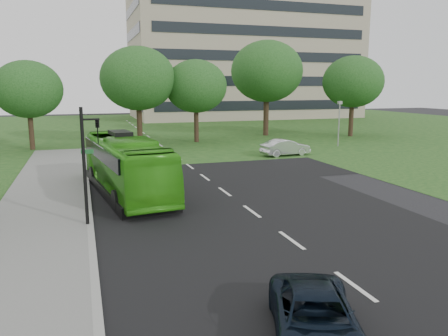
% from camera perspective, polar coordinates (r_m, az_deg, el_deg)
% --- Properties ---
extents(ground, '(160.00, 160.00, 0.00)m').
position_cam_1_polar(ground, '(18.39, 5.98, -7.37)').
color(ground, black).
rests_on(ground, ground).
extents(street_surfaces, '(120.00, 120.00, 0.15)m').
position_cam_1_polar(street_surfaces, '(39.69, -8.01, 2.37)').
color(street_surfaces, black).
rests_on(street_surfaces, ground).
extents(office_building, '(40.10, 20.10, 25.00)m').
position_cam_1_polar(office_building, '(83.46, 2.51, 15.32)').
color(office_building, tan).
rests_on(office_building, ground).
extents(tree_park_a, '(5.98, 5.98, 7.94)m').
position_cam_1_polar(tree_park_a, '(42.92, -24.24, 9.35)').
color(tree_park_a, black).
rests_on(tree_park_a, ground).
extents(tree_park_b, '(7.23, 7.23, 9.48)m').
position_cam_1_polar(tree_park_b, '(43.80, -11.17, 11.39)').
color(tree_park_b, black).
rests_on(tree_park_b, ground).
extents(tree_park_c, '(6.27, 6.27, 8.33)m').
position_cam_1_polar(tree_park_c, '(44.88, -3.69, 10.60)').
color(tree_park_c, black).
rests_on(tree_park_c, ground).
extents(tree_park_d, '(8.18, 8.18, 10.82)m').
position_cam_1_polar(tree_park_d, '(51.13, 5.61, 12.44)').
color(tree_park_d, black).
rests_on(tree_park_d, ground).
extents(tree_park_e, '(6.79, 6.79, 9.06)m').
position_cam_1_polar(tree_park_e, '(52.11, 16.51, 10.74)').
color(tree_park_e, black).
rests_on(tree_park_e, ground).
extents(bus, '(3.96, 11.13, 3.03)m').
position_cam_1_polar(bus, '(23.83, -12.67, 0.35)').
color(bus, green).
rests_on(bus, ground).
extents(sedan, '(4.28, 1.93, 1.36)m').
position_cam_1_polar(sedan, '(36.48, 8.02, 2.68)').
color(sedan, silver).
rests_on(sedan, ground).
extents(suv, '(3.21, 4.49, 1.14)m').
position_cam_1_polar(suv, '(10.48, 11.85, -18.73)').
color(suv, black).
rests_on(suv, ground).
extents(traffic_light, '(0.78, 0.20, 4.88)m').
position_cam_1_polar(traffic_light, '(18.16, -17.37, 1.27)').
color(traffic_light, black).
rests_on(traffic_light, ground).
extents(camera_pole, '(0.40, 0.35, 4.30)m').
position_cam_1_polar(camera_pole, '(42.88, 14.81, 6.42)').
color(camera_pole, gray).
rests_on(camera_pole, ground).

